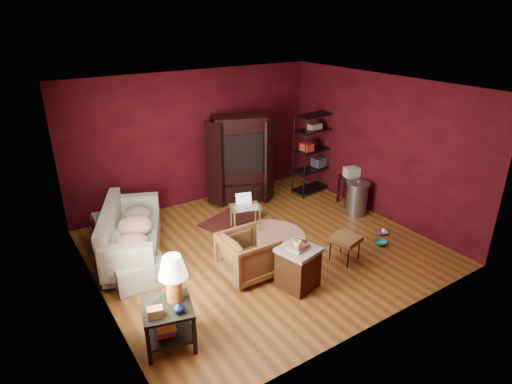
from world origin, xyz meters
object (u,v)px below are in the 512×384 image
sofa (128,237)px  armchair (248,253)px  wire_shelving (313,150)px  side_table (170,293)px  tv_armoire (240,158)px  laptop_desk (245,208)px  hamper (298,267)px

sofa → armchair: (1.41, -1.48, -0.02)m
sofa → wire_shelving: size_ratio=1.19×
side_table → tv_armoire: (2.99, 3.28, 0.26)m
side_table → tv_armoire: tv_armoire is taller
side_table → laptop_desk: side_table is taller
sofa → side_table: 2.21m
sofa → laptop_desk: bearing=-89.3°
armchair → laptop_desk: size_ratio=1.15×
armchair → tv_armoire: tv_armoire is taller
tv_armoire → wire_shelving: size_ratio=1.03×
laptop_desk → sofa: bearing=-165.1°
tv_armoire → side_table: bearing=-111.9°
side_table → wire_shelving: size_ratio=0.66×
tv_armoire → hamper: bearing=-86.1°
sofa → hamper: bearing=-134.7°
sofa → laptop_desk: (2.21, -0.13, 0.01)m
laptop_desk → side_table: bearing=-120.6°
armchair → tv_armoire: 3.01m
tv_armoire → sofa: bearing=-138.5°
side_table → wire_shelving: 5.38m
laptop_desk → tv_armoire: 1.48m
sofa → hamper: (1.88, -2.14, -0.08)m
hamper → wire_shelving: bearing=46.6°
tv_armoire → wire_shelving: bearing=2.9°
sofa → tv_armoire: bearing=-64.9°
armchair → tv_armoire: size_ratio=0.42×
wire_shelving → armchair: bearing=-150.9°
side_table → laptop_desk: 3.14m
sofa → tv_armoire: (2.84, 1.10, 0.55)m
armchair → wire_shelving: 3.73m
sofa → side_table: (-0.15, -2.19, 0.29)m
tv_armoire → wire_shelving: tv_armoire is taller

